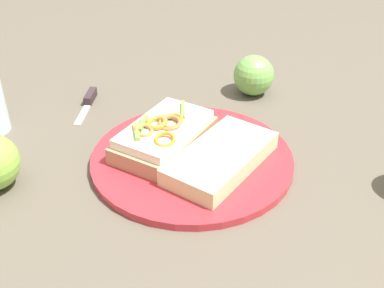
{
  "coord_description": "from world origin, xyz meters",
  "views": [
    {
      "loc": [
        -0.46,
        0.35,
        0.41
      ],
      "look_at": [
        0.0,
        0.0,
        0.03
      ],
      "focal_mm": 45.81,
      "sensor_mm": 36.0,
      "label": 1
    }
  ],
  "objects_px": {
    "apple_3": "(254,75)",
    "knife": "(88,101)",
    "bread_slice_side": "(221,158)",
    "plate": "(192,159)",
    "sandwich": "(164,135)"
  },
  "relations": [
    {
      "from": "knife",
      "to": "sandwich",
      "type": "bearing_deg",
      "value": 47.8
    },
    {
      "from": "sandwich",
      "to": "knife",
      "type": "relative_size",
      "value": 2.03
    },
    {
      "from": "plate",
      "to": "apple_3",
      "type": "height_order",
      "value": "apple_3"
    },
    {
      "from": "sandwich",
      "to": "bread_slice_side",
      "type": "relative_size",
      "value": 1.05
    },
    {
      "from": "apple_3",
      "to": "knife",
      "type": "distance_m",
      "value": 0.29
    },
    {
      "from": "plate",
      "to": "apple_3",
      "type": "relative_size",
      "value": 4.04
    },
    {
      "from": "plate",
      "to": "knife",
      "type": "height_order",
      "value": "knife"
    },
    {
      "from": "apple_3",
      "to": "plate",
      "type": "bearing_deg",
      "value": 116.01
    },
    {
      "from": "bread_slice_side",
      "to": "apple_3",
      "type": "distance_m",
      "value": 0.25
    },
    {
      "from": "bread_slice_side",
      "to": "knife",
      "type": "distance_m",
      "value": 0.3
    },
    {
      "from": "plate",
      "to": "sandwich",
      "type": "height_order",
      "value": "sandwich"
    },
    {
      "from": "plate",
      "to": "apple_3",
      "type": "distance_m",
      "value": 0.24
    },
    {
      "from": "sandwich",
      "to": "knife",
      "type": "bearing_deg",
      "value": 73.31
    },
    {
      "from": "apple_3",
      "to": "knife",
      "type": "xyz_separation_m",
      "value": [
        0.14,
        0.25,
        -0.03
      ]
    },
    {
      "from": "sandwich",
      "to": "bread_slice_side",
      "type": "distance_m",
      "value": 0.09
    }
  ]
}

